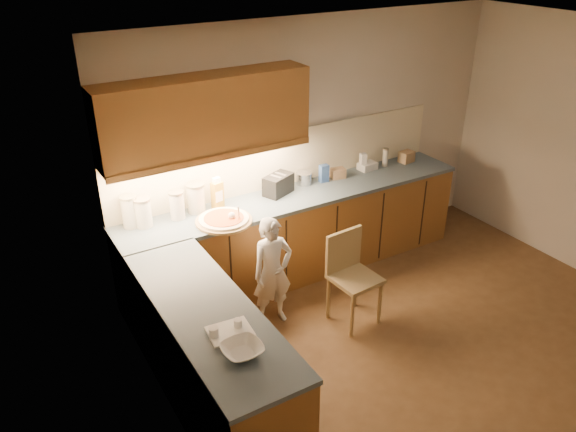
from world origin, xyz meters
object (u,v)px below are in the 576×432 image
object	(u,v)px
pizza_on_board	(224,220)
child	(272,272)
oil_jug	(217,194)
toaster	(278,185)
wooden_chair	(350,271)

from	to	relation	value
pizza_on_board	child	world-z (taller)	pizza_on_board
pizza_on_board	child	bearing A→B (deg)	-60.05
oil_jug	toaster	size ratio (longest dim) A/B	0.88
pizza_on_board	child	size ratio (longest dim) A/B	0.49
child	oil_jug	world-z (taller)	oil_jug
wooden_chair	pizza_on_board	bearing A→B (deg)	135.19
child	oil_jug	distance (m)	0.93
child	oil_jug	bearing A→B (deg)	106.15
pizza_on_board	wooden_chair	xyz separation A→B (m)	(0.89, -0.77, -0.43)
child	wooden_chair	world-z (taller)	child
pizza_on_board	toaster	world-z (taller)	same
wooden_chair	oil_jug	bearing A→B (deg)	123.23
child	wooden_chair	size ratio (longest dim) A/B	1.21
oil_jug	wooden_chair	bearing A→B (deg)	-52.68
child	toaster	bearing A→B (deg)	58.95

